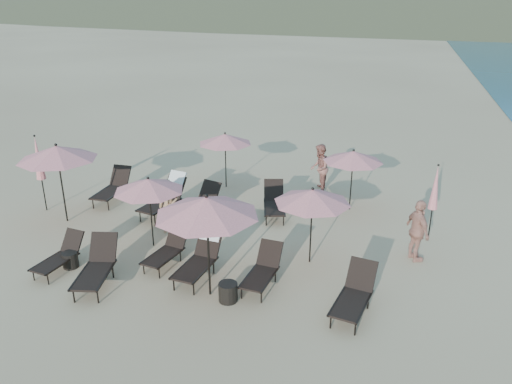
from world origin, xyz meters
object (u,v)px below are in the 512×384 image
(umbrella_open_4, at_px, (353,156))
(lounger_9, at_px, (274,202))
(lounger_4, at_px, (263,270))
(lounger_6, at_px, (113,187))
(beachgoer_c, at_px, (418,231))
(umbrella_open_5, at_px, (207,206))
(umbrella_open_0, at_px, (57,153))
(beachgoer_b, at_px, (319,168))
(side_table_1, at_px, (228,292))
(lounger_8, at_px, (199,204))
(umbrella_closed_1, at_px, (38,158))
(lounger_1, at_px, (97,266))
(umbrella_closed_0, at_px, (435,188))
(umbrella_open_3, at_px, (225,139))
(umbrella_open_1, at_px, (149,185))
(umbrella_open_2, at_px, (312,196))
(beachgoer_a, at_px, (169,206))
(side_table_0, at_px, (70,260))
(lounger_5, at_px, (354,294))
(lounger_2, at_px, (169,246))
(lounger_0, at_px, (60,255))
(lounger_7, at_px, (166,196))
(lounger_3, at_px, (201,256))

(umbrella_open_4, bearing_deg, lounger_9, -153.96)
(lounger_4, height_order, lounger_6, lounger_6)
(beachgoer_c, bearing_deg, lounger_9, 38.46)
(umbrella_open_4, xyz_separation_m, umbrella_open_5, (-2.61, -5.89, 0.43))
(umbrella_open_0, xyz_separation_m, beachgoer_b, (7.07, 4.68, -1.35))
(lounger_9, distance_m, side_table_1, 4.93)
(lounger_4, bearing_deg, lounger_9, 105.70)
(lounger_8, relative_size, umbrella_closed_1, 0.75)
(lounger_1, height_order, umbrella_closed_0, umbrella_closed_0)
(umbrella_open_3, distance_m, umbrella_closed_0, 7.34)
(umbrella_open_4, bearing_deg, umbrella_open_1, -141.03)
(umbrella_open_2, height_order, beachgoer_a, umbrella_open_2)
(side_table_0, bearing_deg, beachgoer_c, 18.34)
(lounger_9, bearing_deg, lounger_5, -72.98)
(lounger_1, xyz_separation_m, lounger_2, (1.22, 1.43, -0.01))
(lounger_4, distance_m, side_table_0, 4.99)
(umbrella_open_5, distance_m, beachgoer_a, 3.93)
(lounger_1, relative_size, umbrella_open_0, 0.75)
(lounger_6, distance_m, umbrella_open_0, 2.60)
(lounger_6, xyz_separation_m, umbrella_closed_1, (-1.67, -1.34, 1.28))
(umbrella_closed_0, xyz_separation_m, beachgoer_c, (-0.39, -1.29, -0.75))
(side_table_0, bearing_deg, beachgoer_b, 53.47)
(lounger_2, height_order, umbrella_open_5, umbrella_open_5)
(umbrella_open_4, distance_m, beachgoer_b, 2.10)
(lounger_2, relative_size, umbrella_open_0, 0.65)
(umbrella_open_5, bearing_deg, umbrella_open_1, 142.25)
(lounger_5, xyz_separation_m, umbrella_open_0, (-9.00, 2.38, 1.75))
(lounger_9, bearing_deg, lounger_4, -95.60)
(beachgoer_c, bearing_deg, lounger_1, 85.20)
(lounger_9, xyz_separation_m, umbrella_closed_0, (4.66, -0.48, 1.14))
(lounger_2, xyz_separation_m, umbrella_closed_0, (6.56, 3.17, 1.13))
(lounger_1, relative_size, lounger_6, 1.05)
(lounger_0, distance_m, lounger_6, 4.59)
(beachgoer_b, bearing_deg, umbrella_open_1, -38.61)
(lounger_2, height_order, umbrella_open_2, umbrella_open_2)
(lounger_6, relative_size, lounger_7, 0.90)
(umbrella_open_3, relative_size, umbrella_closed_1, 0.81)
(lounger_5, bearing_deg, umbrella_open_2, 134.81)
(lounger_6, xyz_separation_m, umbrella_closed_0, (10.20, -0.18, 1.11))
(umbrella_open_2, bearing_deg, lounger_9, 121.48)
(umbrella_open_5, bearing_deg, lounger_6, 139.20)
(lounger_7, relative_size, umbrella_open_5, 0.78)
(lounger_4, bearing_deg, umbrella_closed_0, 47.84)
(lounger_8, relative_size, side_table_0, 4.53)
(lounger_7, xyz_separation_m, beachgoer_b, (4.39, 3.23, 0.29))
(lounger_6, bearing_deg, umbrella_closed_1, -142.11)
(umbrella_open_0, xyz_separation_m, umbrella_open_5, (5.71, -2.60, 0.04))
(lounger_4, relative_size, side_table_1, 3.55)
(lounger_2, distance_m, lounger_8, 2.76)
(lounger_2, bearing_deg, lounger_3, -9.48)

